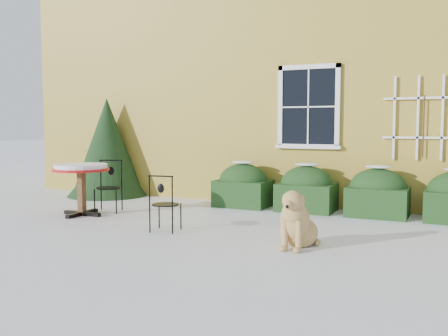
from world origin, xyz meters
The scene contains 8 objects.
ground centered at (0.00, 0.00, 0.00)m, with size 80.00×80.00×0.00m, color white.
house centered at (0.00, 7.00, 3.22)m, with size 12.40×8.40×6.40m.
hedge_row centered at (1.65, 2.55, 0.40)m, with size 4.95×0.80×0.91m.
evergreen_shrub centered at (-3.75, 2.68, 0.90)m, with size 1.85×1.85×2.24m.
bistro_table centered at (-2.54, 0.38, 0.77)m, with size 1.00×1.00×0.93m.
patio_chair_near centered at (-0.45, -0.17, 0.44)m, with size 0.45×0.45×0.87m.
patio_chair_far centered at (-2.34, 0.90, 0.48)m, with size 0.56×0.55×0.97m.
dog centered at (1.67, -0.30, 0.32)m, with size 0.54×0.90×0.81m.
Camera 1 is at (3.55, -6.58, 1.62)m, focal length 40.00 mm.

